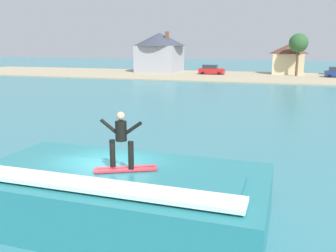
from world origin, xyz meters
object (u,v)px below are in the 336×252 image
(wave_crest, at_px, (119,195))
(surfer, at_px, (121,137))
(car_near_shore, at_px, (211,70))
(tree_tall_bare, at_px, (298,44))
(house_small_cottage, at_px, (289,58))
(surfboard, at_px, (126,169))
(house_with_chimney, at_px, (160,50))

(wave_crest, xyz_separation_m, surfer, (0.23, -0.25, 1.89))
(car_near_shore, bearing_deg, wave_crest, -81.15)
(tree_tall_bare, bearing_deg, surfer, -95.54)
(surfer, height_order, tree_tall_bare, tree_tall_bare)
(surfer, height_order, car_near_shore, surfer)
(house_small_cottage, bearing_deg, wave_crest, -94.04)
(surfboard, bearing_deg, car_near_shore, 99.16)
(surfer, distance_m, house_with_chimney, 62.39)
(house_with_chimney, bearing_deg, tree_tall_bare, -6.19)
(house_small_cottage, distance_m, tree_tall_bare, 5.29)
(surfer, relative_size, house_with_chimney, 0.16)
(surfboard, bearing_deg, house_with_chimney, 108.65)
(house_small_cottage, bearing_deg, house_with_chimney, -175.88)
(surfer, bearing_deg, house_with_chimney, 108.55)
(surfboard, bearing_deg, wave_crest, 146.13)
(surfer, distance_m, house_small_cottage, 60.98)
(tree_tall_bare, bearing_deg, wave_crest, -95.80)
(house_with_chimney, xyz_separation_m, tree_tall_bare, (25.31, -2.75, 1.27))
(wave_crest, distance_m, surfboard, 1.03)
(wave_crest, bearing_deg, surfer, -47.20)
(surfer, xyz_separation_m, car_near_shore, (-8.86, 55.60, -1.76))
(surfboard, height_order, house_small_cottage, house_small_cottage)
(car_near_shore, height_order, tree_tall_bare, tree_tall_bare)
(wave_crest, bearing_deg, surfboard, -33.87)
(car_near_shore, distance_m, house_small_cottage, 14.09)
(surfer, xyz_separation_m, house_small_cottage, (4.05, 60.85, 0.35))
(car_near_shore, bearing_deg, surfboard, -80.84)
(surfer, bearing_deg, house_small_cottage, 86.19)
(surfboard, xyz_separation_m, house_with_chimney, (-19.95, 59.10, 2.48))
(car_near_shore, relative_size, house_with_chimney, 0.44)
(wave_crest, relative_size, house_with_chimney, 0.85)
(car_near_shore, xyz_separation_m, house_small_cottage, (12.90, 5.24, 2.11))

